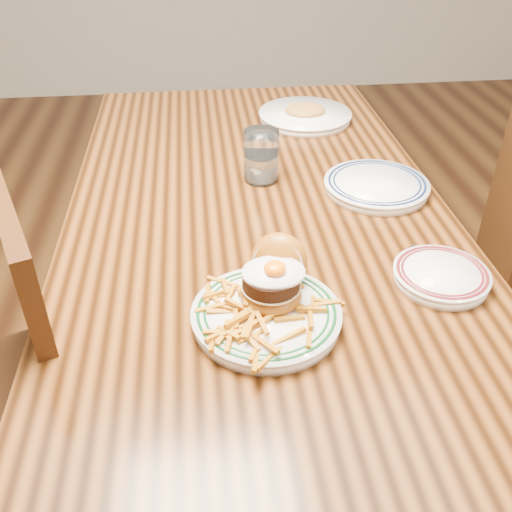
{
  "coord_description": "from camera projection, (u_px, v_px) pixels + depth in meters",
  "views": [
    {
      "loc": [
        -0.13,
        -1.11,
        1.4
      ],
      "look_at": [
        -0.04,
        -0.34,
        0.85
      ],
      "focal_mm": 40.0,
      "sensor_mm": 36.0,
      "label": 1
    }
  ],
  "objects": [
    {
      "name": "water_glass",
      "position": [
        261.0,
        159.0,
        1.36
      ],
      "size": [
        0.08,
        0.08,
        0.12
      ],
      "color": "white",
      "rests_on": "table"
    },
    {
      "name": "main_plate",
      "position": [
        269.0,
        301.0,
        0.96
      ],
      "size": [
        0.25,
        0.27,
        0.12
      ],
      "rotation": [
        0.0,
        0.0,
        -0.37
      ],
      "color": "white",
      "rests_on": "table"
    },
    {
      "name": "side_plate",
      "position": [
        441.0,
        275.0,
        1.05
      ],
      "size": [
        0.18,
        0.18,
        0.03
      ],
      "rotation": [
        0.0,
        0.0,
        -0.27
      ],
      "color": "white",
      "rests_on": "table"
    },
    {
      "name": "rear_plate",
      "position": [
        376.0,
        185.0,
        1.33
      ],
      "size": [
        0.25,
        0.25,
        0.03
      ],
      "rotation": [
        0.0,
        0.0,
        -0.38
      ],
      "color": "white",
      "rests_on": "table"
    },
    {
      "name": "far_plate",
      "position": [
        305.0,
        115.0,
        1.69
      ],
      "size": [
        0.27,
        0.27,
        0.05
      ],
      "rotation": [
        0.0,
        0.0,
        -0.21
      ],
      "color": "white",
      "rests_on": "table"
    },
    {
      "name": "floor",
      "position": [
        258.0,
        423.0,
        1.71
      ],
      "size": [
        6.0,
        6.0,
        0.0
      ],
      "primitive_type": "plane",
      "color": "black",
      "rests_on": "ground"
    },
    {
      "name": "table",
      "position": [
        258.0,
        239.0,
        1.33
      ],
      "size": [
        0.85,
        1.6,
        0.75
      ],
      "color": "black",
      "rests_on": "floor"
    }
  ]
}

